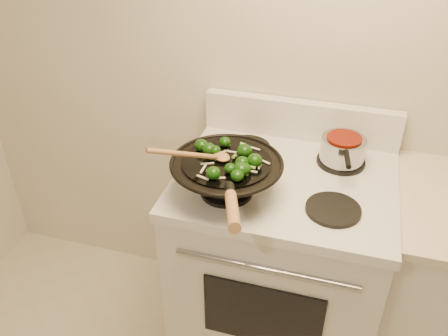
# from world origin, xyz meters

# --- Properties ---
(stove) EXTENTS (0.78, 0.67, 1.08)m
(stove) POSITION_xyz_m (-0.20, 1.17, 0.47)
(stove) COLOR white
(stove) RESTS_ON ground
(wok) EXTENTS (0.38, 0.61, 0.22)m
(wok) POSITION_xyz_m (-0.38, 1.02, 1.00)
(wok) COLOR black
(wok) RESTS_ON stove
(stirfry) EXTENTS (0.27, 0.25, 0.04)m
(stirfry) POSITION_xyz_m (-0.36, 1.01, 1.07)
(stirfry) COLOR #103508
(stirfry) RESTS_ON wok
(wooden_spoon) EXTENTS (0.22, 0.24, 0.12)m
(wooden_spoon) POSITION_xyz_m (-0.45, 0.97, 1.09)
(wooden_spoon) COLOR #9F6B3E
(wooden_spoon) RESTS_ON wok
(saucepan) EXTENTS (0.16, 0.26, 0.10)m
(saucepan) POSITION_xyz_m (-0.02, 1.32, 0.98)
(saucepan) COLOR #989AA0
(saucepan) RESTS_ON stove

